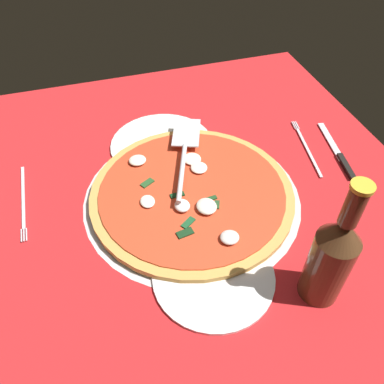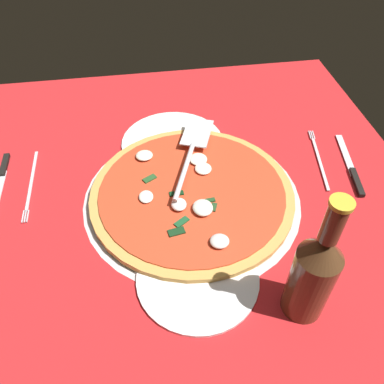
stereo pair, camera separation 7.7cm
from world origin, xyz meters
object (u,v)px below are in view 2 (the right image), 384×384
object	(u,v)px
place_setting_far	(335,165)
place_setting_near	(16,182)
dinner_plate_left	(173,143)
dinner_plate_right	(198,278)
pizza_server	(191,150)
pizza	(192,193)
beer_bottle	(313,274)

from	to	relation	value
place_setting_far	place_setting_near	bearing A→B (deg)	95.98
dinner_plate_left	place_setting_near	xyz separation A→B (cm)	(7.61, -33.65, -0.15)
dinner_plate_right	pizza_server	bearing A→B (deg)	173.26
pizza	place_setting_near	distance (cm)	36.81
dinner_plate_left	beer_bottle	bearing A→B (deg)	19.01
pizza	place_setting_far	world-z (taller)	pizza
beer_bottle	dinner_plate_right	bearing A→B (deg)	-115.78
pizza_server	place_setting_far	bearing A→B (deg)	-79.59
dinner_plate_left	pizza_server	bearing A→B (deg)	23.14
pizza	beer_bottle	distance (cm)	30.17
dinner_plate_right	place_setting_far	size ratio (longest dim) A/B	0.91
dinner_plate_left	beer_bottle	size ratio (longest dim) A/B	0.95
dinner_plate_right	place_setting_near	world-z (taller)	place_setting_near
pizza_server	dinner_plate_left	bearing A→B (deg)	43.65
pizza_server	place_setting_far	world-z (taller)	pizza_server
dinner_plate_right	place_setting_near	bearing A→B (deg)	-130.58
dinner_plate_right	pizza_server	size ratio (longest dim) A/B	0.78
place_setting_near	beer_bottle	distance (cm)	61.25
dinner_plate_left	dinner_plate_right	bearing A→B (deg)	-0.30
pizza_server	place_setting_near	world-z (taller)	pizza_server
dinner_plate_left	dinner_plate_right	distance (cm)	36.28
place_setting_near	beer_bottle	size ratio (longest dim) A/B	0.85
dinner_plate_left	pizza	size ratio (longest dim) A/B	0.58
dinner_plate_left	pizza_server	world-z (taller)	pizza_server
dinner_plate_left	pizza	distance (cm)	17.85
dinner_plate_right	place_setting_far	xyz separation A→B (cm)	(-23.28, 34.19, -0.15)
dinner_plate_right	beer_bottle	bearing A→B (deg)	64.22
place_setting_near	place_setting_far	world-z (taller)	same
place_setting_near	place_setting_far	bearing A→B (deg)	85.02
place_setting_near	beer_bottle	world-z (taller)	beer_bottle
place_setting_far	beer_bottle	size ratio (longest dim) A/B	0.91
pizza_server	place_setting_far	distance (cm)	31.50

